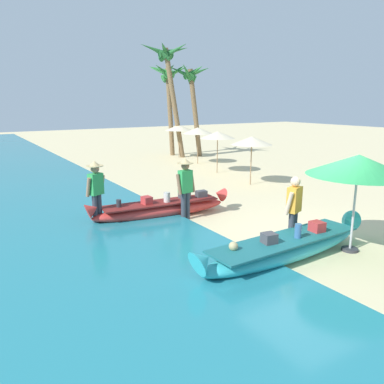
{
  "coord_description": "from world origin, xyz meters",
  "views": [
    {
      "loc": [
        -6.93,
        -5.75,
        3.23
      ],
      "look_at": [
        -1.75,
        2.53,
        0.9
      ],
      "focal_mm": 35.61,
      "sensor_mm": 36.0,
      "label": 1
    }
  ],
  "objects_px": {
    "boat_cyan_foreground": "(286,248)",
    "boat_red_midground": "(162,208)",
    "patio_umbrella_large": "(358,165)",
    "person_vendor_assistant": "(96,189)",
    "palm_tree_tall_inland": "(168,80)",
    "person_tourist_customer": "(294,207)",
    "person_vendor_hatted": "(185,185)",
    "palm_tree_leaning_seaward": "(191,84)",
    "palm_tree_mid_cluster": "(168,65)"
  },
  "relations": [
    {
      "from": "boat_cyan_foreground",
      "to": "boat_red_midground",
      "type": "bearing_deg",
      "value": 100.94
    },
    {
      "from": "patio_umbrella_large",
      "to": "person_vendor_assistant",
      "type": "bearing_deg",
      "value": 131.3
    },
    {
      "from": "person_vendor_assistant",
      "to": "palm_tree_tall_inland",
      "type": "relative_size",
      "value": 0.32
    },
    {
      "from": "person_tourist_customer",
      "to": "patio_umbrella_large",
      "type": "distance_m",
      "value": 1.61
    },
    {
      "from": "person_vendor_hatted",
      "to": "patio_umbrella_large",
      "type": "height_order",
      "value": "patio_umbrella_large"
    },
    {
      "from": "person_vendor_assistant",
      "to": "palm_tree_tall_inland",
      "type": "bearing_deg",
      "value": 53.26
    },
    {
      "from": "person_vendor_hatted",
      "to": "palm_tree_tall_inland",
      "type": "relative_size",
      "value": 0.32
    },
    {
      "from": "boat_cyan_foreground",
      "to": "boat_red_midground",
      "type": "xyz_separation_m",
      "value": [
        -0.78,
        4.05,
        -0.01
      ]
    },
    {
      "from": "patio_umbrella_large",
      "to": "palm_tree_tall_inland",
      "type": "xyz_separation_m",
      "value": [
        4.0,
        15.65,
        2.54
      ]
    },
    {
      "from": "boat_cyan_foreground",
      "to": "person_vendor_hatted",
      "type": "height_order",
      "value": "person_vendor_hatted"
    },
    {
      "from": "person_tourist_customer",
      "to": "palm_tree_leaning_seaward",
      "type": "height_order",
      "value": "palm_tree_leaning_seaward"
    },
    {
      "from": "person_vendor_hatted",
      "to": "patio_umbrella_large",
      "type": "xyz_separation_m",
      "value": [
        1.91,
        -3.91,
        0.92
      ]
    },
    {
      "from": "person_vendor_assistant",
      "to": "patio_umbrella_large",
      "type": "distance_m",
      "value": 6.35
    },
    {
      "from": "boat_cyan_foreground",
      "to": "palm_tree_mid_cluster",
      "type": "relative_size",
      "value": 0.73
    },
    {
      "from": "palm_tree_leaning_seaward",
      "to": "palm_tree_tall_inland",
      "type": "bearing_deg",
      "value": 124.04
    },
    {
      "from": "person_vendor_assistant",
      "to": "patio_umbrella_large",
      "type": "relative_size",
      "value": 0.81
    },
    {
      "from": "person_vendor_hatted",
      "to": "patio_umbrella_large",
      "type": "relative_size",
      "value": 0.81
    },
    {
      "from": "palm_tree_leaning_seaward",
      "to": "person_vendor_assistant",
      "type": "bearing_deg",
      "value": -132.88
    },
    {
      "from": "patio_umbrella_large",
      "to": "person_vendor_hatted",
      "type": "bearing_deg",
      "value": 115.99
    },
    {
      "from": "boat_red_midground",
      "to": "person_vendor_assistant",
      "type": "xyz_separation_m",
      "value": [
        -1.78,
        0.27,
        0.74
      ]
    },
    {
      "from": "patio_umbrella_large",
      "to": "palm_tree_tall_inland",
      "type": "bearing_deg",
      "value": 75.65
    },
    {
      "from": "boat_red_midground",
      "to": "person_vendor_assistant",
      "type": "height_order",
      "value": "person_vendor_assistant"
    },
    {
      "from": "person_vendor_assistant",
      "to": "palm_tree_mid_cluster",
      "type": "relative_size",
      "value": 0.27
    },
    {
      "from": "boat_red_midground",
      "to": "patio_umbrella_large",
      "type": "height_order",
      "value": "patio_umbrella_large"
    },
    {
      "from": "boat_cyan_foreground",
      "to": "person_vendor_assistant",
      "type": "relative_size",
      "value": 2.7
    },
    {
      "from": "palm_tree_tall_inland",
      "to": "palm_tree_leaning_seaward",
      "type": "bearing_deg",
      "value": -55.96
    },
    {
      "from": "person_vendor_hatted",
      "to": "patio_umbrella_large",
      "type": "bearing_deg",
      "value": -64.01
    },
    {
      "from": "patio_umbrella_large",
      "to": "palm_tree_leaning_seaward",
      "type": "bearing_deg",
      "value": 71.42
    },
    {
      "from": "palm_tree_mid_cluster",
      "to": "palm_tree_leaning_seaward",
      "type": "bearing_deg",
      "value": -3.32
    },
    {
      "from": "boat_red_midground",
      "to": "palm_tree_leaning_seaward",
      "type": "bearing_deg",
      "value": 54.07
    },
    {
      "from": "palm_tree_leaning_seaward",
      "to": "palm_tree_mid_cluster",
      "type": "bearing_deg",
      "value": 176.68
    },
    {
      "from": "patio_umbrella_large",
      "to": "palm_tree_tall_inland",
      "type": "relative_size",
      "value": 0.39
    },
    {
      "from": "palm_tree_tall_inland",
      "to": "person_vendor_hatted",
      "type": "bearing_deg",
      "value": -116.72
    },
    {
      "from": "boat_red_midground",
      "to": "palm_tree_leaning_seaward",
      "type": "xyz_separation_m",
      "value": [
        7.21,
        9.95,
        3.95
      ]
    },
    {
      "from": "person_vendor_hatted",
      "to": "palm_tree_tall_inland",
      "type": "distance_m",
      "value": 13.59
    },
    {
      "from": "boat_cyan_foreground",
      "to": "palm_tree_mid_cluster",
      "type": "bearing_deg",
      "value": 70.61
    },
    {
      "from": "person_vendor_assistant",
      "to": "palm_tree_mid_cluster",
      "type": "xyz_separation_m",
      "value": [
        7.52,
        9.77,
        4.16
      ]
    },
    {
      "from": "palm_tree_leaning_seaward",
      "to": "palm_tree_mid_cluster",
      "type": "distance_m",
      "value": 1.75
    },
    {
      "from": "boat_red_midground",
      "to": "patio_umbrella_large",
      "type": "relative_size",
      "value": 1.99
    },
    {
      "from": "person_tourist_customer",
      "to": "palm_tree_mid_cluster",
      "type": "xyz_separation_m",
      "value": [
        4.24,
        13.58,
        4.25
      ]
    },
    {
      "from": "boat_red_midground",
      "to": "person_vendor_hatted",
      "type": "relative_size",
      "value": 2.47
    },
    {
      "from": "boat_cyan_foreground",
      "to": "palm_tree_mid_cluster",
      "type": "distance_m",
      "value": 15.71
    },
    {
      "from": "person_vendor_hatted",
      "to": "boat_cyan_foreground",
      "type": "bearing_deg",
      "value": -84.81
    },
    {
      "from": "person_vendor_hatted",
      "to": "palm_tree_mid_cluster",
      "type": "xyz_separation_m",
      "value": [
        5.28,
        10.58,
        4.17
      ]
    },
    {
      "from": "palm_tree_tall_inland",
      "to": "palm_tree_mid_cluster",
      "type": "distance_m",
      "value": 1.49
    },
    {
      "from": "palm_tree_mid_cluster",
      "to": "person_vendor_assistant",
      "type": "bearing_deg",
      "value": -127.6
    },
    {
      "from": "person_vendor_hatted",
      "to": "person_vendor_assistant",
      "type": "xyz_separation_m",
      "value": [
        -2.24,
        0.82,
        0.01
      ]
    },
    {
      "from": "person_vendor_assistant",
      "to": "patio_umbrella_large",
      "type": "xyz_separation_m",
      "value": [
        4.15,
        -4.72,
        0.91
      ]
    },
    {
      "from": "person_tourist_customer",
      "to": "patio_umbrella_large",
      "type": "bearing_deg",
      "value": -46.24
    },
    {
      "from": "boat_red_midground",
      "to": "palm_tree_tall_inland",
      "type": "distance_m",
      "value": 13.54
    }
  ]
}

